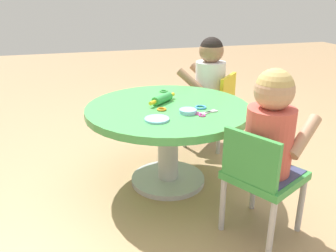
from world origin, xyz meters
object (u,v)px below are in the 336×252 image
(craft_table, at_px, (168,124))
(child_chair_left, at_px, (261,176))
(seated_child_right, at_px, (210,74))
(rolling_pin, at_px, (162,99))
(child_chair_right, at_px, (214,106))
(craft_scissors, at_px, (204,113))
(seated_child_left, at_px, (271,127))

(craft_table, xyz_separation_m, child_chair_left, (-0.58, -0.27, -0.07))
(seated_child_right, relative_size, rolling_pin, 2.68)
(craft_table, bearing_deg, rolling_pin, 13.69)
(child_chair_right, relative_size, rolling_pin, 2.81)
(child_chair_left, relative_size, craft_scissors, 3.77)
(seated_child_right, xyz_separation_m, rolling_pin, (-0.40, 0.45, -0.03))
(seated_child_left, distance_m, seated_child_right, 1.04)
(seated_child_left, relative_size, rolling_pin, 2.68)
(child_chair_left, xyz_separation_m, seated_child_left, (0.02, -0.04, 0.23))
(rolling_pin, distance_m, craft_scissors, 0.30)
(seated_child_right, distance_m, rolling_pin, 0.61)
(seated_child_left, height_order, seated_child_right, same)
(rolling_pin, bearing_deg, child_chair_right, -52.03)
(rolling_pin, bearing_deg, seated_child_right, -48.30)
(rolling_pin, bearing_deg, craft_scissors, -147.38)
(seated_child_left, distance_m, craft_scissors, 0.42)
(seated_child_left, bearing_deg, seated_child_right, -7.33)
(child_chair_left, distance_m, rolling_pin, 0.74)
(child_chair_left, bearing_deg, child_chair_right, -10.89)
(craft_table, xyz_separation_m, child_chair_right, (0.44, -0.47, -0.07))
(seated_child_left, height_order, child_chair_right, seated_child_left)
(craft_table, relative_size, rolling_pin, 4.84)
(craft_table, relative_size, seated_child_right, 1.81)
(child_chair_right, xyz_separation_m, rolling_pin, (-0.38, 0.48, 0.20))
(seated_child_left, xyz_separation_m, child_chair_right, (1.01, -0.16, -0.23))
(child_chair_left, relative_size, child_chair_right, 1.00)
(craft_table, xyz_separation_m, craft_scissors, (-0.18, -0.14, 0.11))
(craft_table, height_order, rolling_pin, rolling_pin)
(child_chair_left, distance_m, craft_scissors, 0.46)
(child_chair_right, bearing_deg, child_chair_left, 169.11)
(seated_child_left, xyz_separation_m, rolling_pin, (0.63, 0.32, -0.03))
(child_chair_right, height_order, craft_scissors, child_chair_right)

